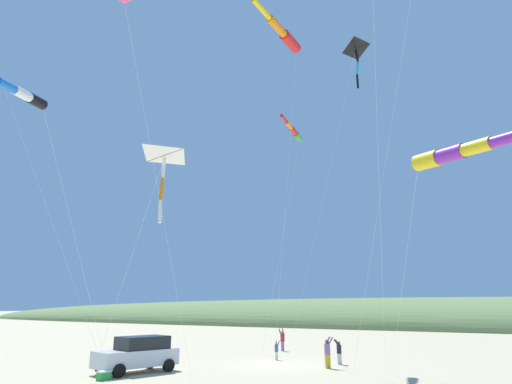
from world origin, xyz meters
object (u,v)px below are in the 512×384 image
object	(u,v)px
kite_windsock_long_streamer_right	(458,152)
kite_delta_magenta_far_left	(355,49)
kite_windsock_small_distant	(294,132)
parked_car	(138,354)
kite_windsock_black_fish_shape	(18,92)
person_child_green_jacket	(277,350)
person_adult_flyer	(282,339)
kite_windsock_blue_topmost	(283,34)
person_bystander_far	(327,351)
cooler_box	(104,375)
kite_delta_striped_overhead	(164,155)
person_child_grey_jacket	(339,351)

from	to	relation	value
kite_windsock_long_streamer_right	kite_delta_magenta_far_left	world-z (taller)	kite_delta_magenta_far_left
kite_delta_magenta_far_left	kite_windsock_small_distant	xyz separation A→B (m)	(-0.52, -5.00, -4.90)
parked_car	kite_windsock_black_fish_shape	distance (m)	14.73
person_child_green_jacket	kite_windsock_small_distant	distance (m)	15.10
person_adult_flyer	kite_windsock_blue_topmost	size ratio (longest dim) A/B	0.08
kite_delta_magenta_far_left	kite_windsock_long_streamer_right	bearing A→B (deg)	33.35
person_bystander_far	kite_windsock_long_streamer_right	world-z (taller)	kite_windsock_long_streamer_right
cooler_box	kite_delta_striped_overhead	bearing A→B (deg)	62.17
person_child_green_jacket	kite_windsock_black_fish_shape	world-z (taller)	kite_windsock_black_fish_shape
cooler_box	kite_windsock_blue_topmost	distance (m)	22.53
cooler_box	kite_delta_magenta_far_left	distance (m)	25.10
kite_delta_magenta_far_left	person_adult_flyer	bearing A→B (deg)	-125.10
person_bystander_far	kite_delta_striped_overhead	world-z (taller)	kite_delta_striped_overhead
parked_car	kite_delta_magenta_far_left	bearing A→B (deg)	126.08
kite_windsock_long_streamer_right	kite_delta_striped_overhead	xyz separation A→B (m)	(4.20, -10.73, 0.43)
person_child_green_jacket	kite_windsock_blue_topmost	bearing A→B (deg)	33.77
kite_delta_striped_overhead	kite_delta_magenta_far_left	distance (m)	18.02
parked_car	kite_windsock_black_fish_shape	world-z (taller)	kite_windsock_black_fish_shape
person_child_grey_jacket	kite_windsock_black_fish_shape	distance (m)	22.03
kite_windsock_black_fish_shape	person_adult_flyer	bearing A→B (deg)	-176.53
kite_windsock_blue_topmost	kite_windsock_black_fish_shape	world-z (taller)	kite_windsock_blue_topmost
cooler_box	person_adult_flyer	world-z (taller)	person_adult_flyer
person_child_green_jacket	person_child_grey_jacket	xyz separation A→B (m)	(0.08, 4.32, 0.14)
kite_delta_magenta_far_left	kite_delta_striped_overhead	bearing A→B (deg)	-19.16
person_bystander_far	kite_windsock_blue_topmost	size ratio (longest dim) A/B	0.08
person_adult_flyer	kite_windsock_black_fish_shape	world-z (taller)	kite_windsock_black_fish_shape
person_child_grey_jacket	kite_windsock_small_distant	xyz separation A→B (m)	(0.21, -2.58, 14.86)
person_child_green_jacket	person_child_grey_jacket	size ratio (longest dim) A/B	0.82
cooler_box	person_adult_flyer	distance (m)	16.78
kite_delta_magenta_far_left	kite_windsock_black_fish_shape	xyz separation A→B (m)	(18.17, -7.50, -9.63)
person_child_grey_jacket	kite_delta_magenta_far_left	bearing A→B (deg)	73.28
parked_car	kite_delta_magenta_far_left	distance (m)	23.68
parked_car	kite_windsock_black_fish_shape	bearing A→B (deg)	17.39
person_child_grey_jacket	kite_delta_striped_overhead	world-z (taller)	kite_delta_striped_overhead
kite_delta_striped_overhead	parked_car	bearing A→B (deg)	-132.62
person_child_grey_jacket	kite_windsock_blue_topmost	distance (m)	20.43
cooler_box	person_child_grey_jacket	bearing A→B (deg)	144.32
person_child_grey_jacket	kite_windsock_long_streamer_right	bearing A→B (deg)	40.47
parked_car	person_adult_flyer	world-z (taller)	parked_car
cooler_box	person_bystander_far	bearing A→B (deg)	138.86
parked_car	cooler_box	size ratio (longest dim) A/B	7.43
parked_car	person_child_green_jacket	xyz separation A→B (m)	(-8.63, 4.00, -0.29)
kite_windsock_black_fish_shape	cooler_box	bearing A→B (deg)	-159.57
person_bystander_far	kite_windsock_small_distant	world-z (taller)	kite_windsock_small_distant
cooler_box	kite_windsock_black_fish_shape	size ratio (longest dim) A/B	0.05
parked_car	person_child_green_jacket	world-z (taller)	parked_car
kite_windsock_black_fish_shape	kite_delta_striped_overhead	bearing A→B (deg)	149.12
parked_car	kite_delta_striped_overhead	size ratio (longest dim) A/B	0.47
cooler_box	kite_windsock_long_streamer_right	distance (m)	18.72
parked_car	kite_windsock_long_streamer_right	size ratio (longest dim) A/B	0.35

